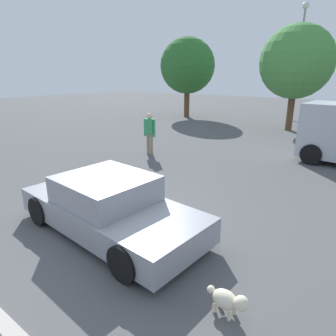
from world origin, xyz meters
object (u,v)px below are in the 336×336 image
(dog, at_px, (228,300))
(light_post_far, at_px, (301,45))
(pedestrian, at_px, (150,130))
(sedan_foreground, at_px, (109,207))

(dog, height_order, light_post_far, light_post_far)
(pedestrian, height_order, light_post_far, light_post_far)
(dog, relative_size, pedestrian, 0.37)
(pedestrian, bearing_deg, sedan_foreground, -149.87)
(pedestrian, bearing_deg, light_post_far, -11.35)
(dog, xyz_separation_m, light_post_far, (-4.43, 19.32, 4.84))
(sedan_foreground, distance_m, dog, 3.12)
(sedan_foreground, height_order, light_post_far, light_post_far)
(sedan_foreground, relative_size, dog, 6.81)
(pedestrian, relative_size, light_post_far, 0.22)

